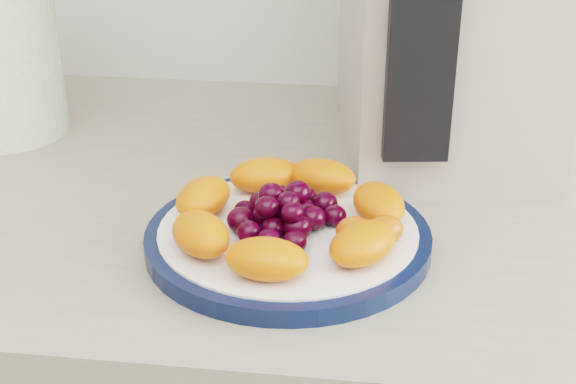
# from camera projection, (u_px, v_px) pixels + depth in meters

# --- Properties ---
(plate_rim) EXTENTS (0.24, 0.24, 0.01)m
(plate_rim) POSITION_uv_depth(u_px,v_px,m) (288.00, 238.00, 0.66)
(plate_rim) COLOR #0C193D
(plate_rim) RESTS_ON counter
(plate_face) EXTENTS (0.21, 0.21, 0.02)m
(plate_face) POSITION_uv_depth(u_px,v_px,m) (288.00, 237.00, 0.66)
(plate_face) COLOR white
(plate_face) RESTS_ON counter
(appliance_panel) EXTENTS (0.06, 0.03, 0.25)m
(appliance_panel) POSITION_uv_depth(u_px,v_px,m) (424.00, 18.00, 0.66)
(appliance_panel) COLOR black
(appliance_panel) RESTS_ON appliance_body
(fruit_plate) EXTENTS (0.20, 0.20, 0.03)m
(fruit_plate) POSITION_uv_depth(u_px,v_px,m) (289.00, 212.00, 0.65)
(fruit_plate) COLOR #EF4E10
(fruit_plate) RESTS_ON plate_face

